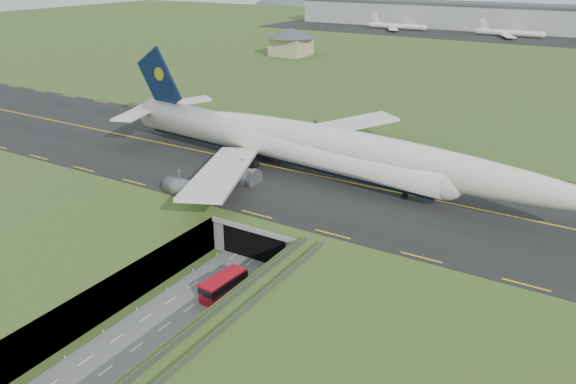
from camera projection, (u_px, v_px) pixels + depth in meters
The scene contains 10 objects.
ground at pixel (224, 283), 84.42m from camera, with size 900.00×900.00×0.00m, color #405D25.
airfield_deck at pixel (223, 266), 83.27m from camera, with size 800.00×800.00×6.00m, color gray.
trench_road at pixel (192, 307), 78.45m from camera, with size 12.00×75.00×0.20m, color slate.
taxiway at pixel (326, 178), 108.17m from camera, with size 800.00×44.00×0.18m, color black.
tunnel_portal at pixel (282, 222), 96.35m from camera, with size 17.00×22.30×6.00m.
guideway at pixel (197, 348), 62.01m from camera, with size 3.00×53.00×7.05m.
jumbo_jet at pixel (304, 146), 108.00m from camera, with size 105.98×65.77×21.86m.
shuttle_tram at pixel (224, 286), 80.59m from camera, with size 3.59×7.79×3.08m.
service_building at pixel (291, 39), 244.24m from camera, with size 21.82×21.82×11.78m.
cargo_terminal at pixel (545, 19), 315.83m from camera, with size 320.00×67.00×15.60m.
Camera 1 is at (45.85, -57.26, 45.02)m, focal length 35.00 mm.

